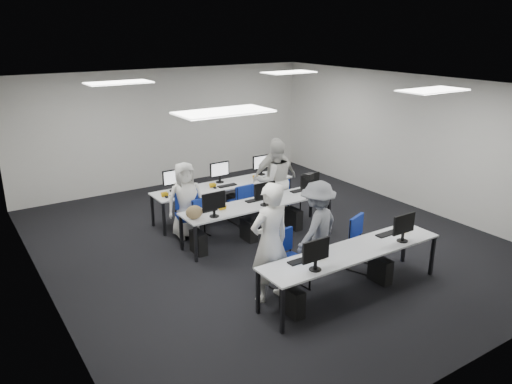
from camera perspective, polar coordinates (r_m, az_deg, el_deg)
room at (r=9.33m, az=1.09°, el=2.90°), size 9.00×9.02×3.00m
ceiling_panels at (r=9.04m, az=1.15°, el=12.00°), size 5.20×4.60×0.02m
desk_front at (r=7.87m, az=11.00°, el=-6.88°), size 3.20×0.70×0.73m
desk_mid at (r=9.74m, az=0.40°, el=-1.48°), size 3.20×0.70×0.73m
desk_back at (r=10.87m, az=-3.68°, el=0.63°), size 3.20×0.70×0.73m
equipment_front at (r=7.88m, az=9.93°, el=-9.40°), size 2.51×0.41×1.19m
equipment_mid at (r=9.74m, az=-0.48°, el=-3.51°), size 2.91×0.41×1.19m
equipment_back at (r=11.08m, az=-2.84°, el=-0.77°), size 2.91×0.41×1.19m
chair_0 at (r=8.02m, az=3.85°, el=-9.06°), size 0.53×0.56×0.95m
chair_1 at (r=8.82m, az=12.35°, el=-6.86°), size 0.60×0.63×0.94m
chair_2 at (r=9.83m, az=-7.54°, el=-3.76°), size 0.57×0.61×0.99m
chair_3 at (r=10.39m, az=-1.01°, el=-2.64°), size 0.49×0.52×0.83m
chair_4 at (r=10.88m, az=3.63°, el=-1.72°), size 0.45×0.48×0.81m
chair_5 at (r=10.02m, az=-6.83°, el=-3.57°), size 0.47×0.50×0.84m
chair_6 at (r=10.65m, az=-1.76°, el=-2.03°), size 0.44×0.47×0.87m
chair_7 at (r=11.10m, az=1.91°, el=-1.20°), size 0.55×0.57×0.85m
handbag at (r=8.93m, az=-7.08°, el=-2.31°), size 0.34×0.25×0.25m
student_0 at (r=7.47m, az=1.60°, el=-5.78°), size 0.71×0.48×1.88m
student_1 at (r=10.68m, az=2.18°, el=1.36°), size 0.97×0.84×1.72m
student_2 at (r=9.85m, az=-8.05°, el=-0.93°), size 0.80×0.57×1.53m
student_3 at (r=10.83m, az=2.15°, el=1.66°), size 1.07×0.55×1.75m
photographer at (r=8.39m, az=7.00°, el=-4.07°), size 1.19×0.93×1.61m
dslr_camera at (r=8.19m, az=6.13°, el=1.77°), size 0.20×0.22×0.10m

